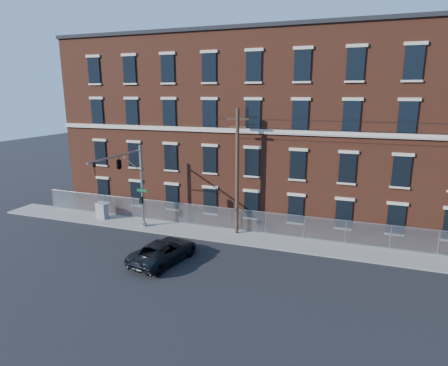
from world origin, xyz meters
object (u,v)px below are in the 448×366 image
at_px(pickup_truck, 164,251).
at_px(utility_pole_near, 237,170).
at_px(utility_cabinet, 102,211).
at_px(traffic_signal_mast, 125,171).

bearing_deg(pickup_truck, utility_pole_near, -104.56).
height_order(utility_pole_near, utility_cabinet, utility_pole_near).
bearing_deg(traffic_signal_mast, utility_pole_near, 23.14).
distance_m(traffic_signal_mast, utility_pole_near, 8.70).
distance_m(utility_pole_near, pickup_truck, 8.53).
bearing_deg(traffic_signal_mast, pickup_truck, -32.14).
bearing_deg(utility_cabinet, utility_pole_near, 14.74).
distance_m(traffic_signal_mast, pickup_truck, 7.33).
bearing_deg(utility_cabinet, traffic_signal_mast, -19.18).
relative_size(traffic_signal_mast, pickup_truck, 1.29).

